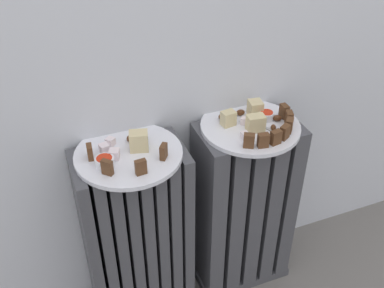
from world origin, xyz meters
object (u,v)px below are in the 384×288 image
Objects in this scene: radiator_left at (137,239)px; radiator_right at (243,208)px; plate_left at (129,154)px; jam_bowl_left at (105,161)px; plate_right at (250,126)px; fork at (258,124)px; jam_bowl_right at (267,115)px.

radiator_right is at bearing 0.00° from radiator_left.
radiator_left is 2.17× the size of plate_left.
plate_left reaches higher than radiator_right.
plate_left is 5.92× the size of jam_bowl_left.
jam_bowl_left is at bearing -175.90° from plate_right.
radiator_right is at bearing 156.87° from fork.
jam_bowl_left is 0.43m from fork.
radiator_left is 2.17× the size of plate_right.
jam_bowl_right is (0.06, 0.01, 0.33)m from radiator_right.
radiator_right is at bearing 0.00° from plate_left.
jam_bowl_right is (0.40, 0.01, 0.02)m from plate_left.
jam_bowl_left is (-0.41, -0.03, 0.02)m from plate_right.
jam_bowl_right is 0.04m from fork.
fork is (0.02, -0.01, 0.32)m from radiator_right.
plate_left is at bearing 180.00° from plate_right.
jam_bowl_right reaches higher than plate_right.
radiator_right is at bearing 4.10° from jam_bowl_left.
radiator_left is 0.34m from jam_bowl_left.
fork is at bearing -151.99° from jam_bowl_right.
radiator_left is at bearing -180.00° from plate_right.
jam_bowl_left and jam_bowl_right have the same top height.
jam_bowl_left reaches higher than radiator_left.
plate_right is at bearing 0.00° from plate_left.
plate_right is 0.02m from fork.
radiator_left is at bearing -90.00° from plate_left.
jam_bowl_left is 0.49× the size of fork.
jam_bowl_left reaches higher than plate_right.
plate_left is (-0.35, -0.00, 0.31)m from radiator_right.
plate_right reaches higher than radiator_right.
radiator_right is 2.17× the size of plate_right.
fork is (0.02, -0.01, 0.01)m from plate_right.
radiator_left is 0.49m from fork.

